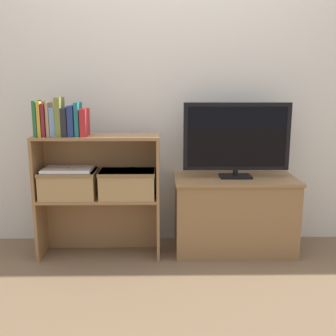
# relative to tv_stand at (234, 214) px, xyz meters

# --- Properties ---
(ground_plane) EXTENTS (16.00, 16.00, 0.00)m
(ground_plane) POSITION_rel_tv_stand_xyz_m (-0.47, -0.21, -0.27)
(ground_plane) COLOR brown
(wall_back) EXTENTS (10.00, 0.05, 2.40)m
(wall_back) POSITION_rel_tv_stand_xyz_m (-0.47, 0.25, 0.93)
(wall_back) COLOR silver
(wall_back) RESTS_ON ground_plane
(tv_stand) EXTENTS (0.85, 0.44, 0.54)m
(tv_stand) POSITION_rel_tv_stand_xyz_m (0.00, 0.00, 0.00)
(tv_stand) COLOR olive
(tv_stand) RESTS_ON ground_plane
(tv) EXTENTS (0.74, 0.14, 0.52)m
(tv) POSITION_rel_tv_stand_xyz_m (0.00, -0.00, 0.55)
(tv) COLOR black
(tv) RESTS_ON tv_stand
(bookshelf_lower_tier) EXTENTS (0.83, 0.27, 0.42)m
(bookshelf_lower_tier) POSITION_rel_tv_stand_xyz_m (-0.95, -0.02, -0.00)
(bookshelf_lower_tier) COLOR olive
(bookshelf_lower_tier) RESTS_ON ground_plane
(bookshelf_upper_tier) EXTENTS (0.83, 0.27, 0.42)m
(bookshelf_upper_tier) POSITION_rel_tv_stand_xyz_m (-0.95, -0.02, 0.42)
(bookshelf_upper_tier) COLOR olive
(bookshelf_upper_tier) RESTS_ON bookshelf_lower_tier
(book_forest) EXTENTS (0.02, 0.15, 0.23)m
(book_forest) POSITION_rel_tv_stand_xyz_m (-1.33, -0.11, 0.69)
(book_forest) COLOR #286638
(book_forest) RESTS_ON bookshelf_upper_tier
(book_mustard) EXTENTS (0.02, 0.15, 0.23)m
(book_mustard) POSITION_rel_tv_stand_xyz_m (-1.30, -0.11, 0.69)
(book_mustard) COLOR gold
(book_mustard) RESTS_ON bookshelf_upper_tier
(book_maroon) EXTENTS (0.02, 0.15, 0.21)m
(book_maroon) POSITION_rel_tv_stand_xyz_m (-1.27, -0.11, 0.68)
(book_maroon) COLOR maroon
(book_maroon) RESTS_ON bookshelf_upper_tier
(book_tan) EXTENTS (0.02, 0.13, 0.22)m
(book_tan) POSITION_rel_tv_stand_xyz_m (-1.25, -0.11, 0.69)
(book_tan) COLOR tan
(book_tan) RESTS_ON bookshelf_upper_tier
(book_skyblue) EXTENTS (0.03, 0.12, 0.19)m
(book_skyblue) POSITION_rel_tv_stand_xyz_m (-1.22, -0.11, 0.67)
(book_skyblue) COLOR #709ECC
(book_skyblue) RESTS_ON bookshelf_upper_tier
(book_olive) EXTENTS (0.04, 0.14, 0.25)m
(book_olive) POSITION_rel_tv_stand_xyz_m (-1.18, -0.11, 0.70)
(book_olive) COLOR olive
(book_olive) RESTS_ON bookshelf_upper_tier
(book_charcoal) EXTENTS (0.04, 0.15, 0.18)m
(book_charcoal) POSITION_rel_tv_stand_xyz_m (-1.14, -0.11, 0.67)
(book_charcoal) COLOR #232328
(book_charcoal) RESTS_ON bookshelf_upper_tier
(book_navy) EXTENTS (0.04, 0.16, 0.20)m
(book_navy) POSITION_rel_tv_stand_xyz_m (-1.10, -0.11, 0.68)
(book_navy) COLOR navy
(book_navy) RESTS_ON bookshelf_upper_tier
(book_teal) EXTENTS (0.03, 0.14, 0.22)m
(book_teal) POSITION_rel_tv_stand_xyz_m (-1.06, -0.11, 0.69)
(book_teal) COLOR #1E7075
(book_teal) RESTS_ON bookshelf_upper_tier
(book_crimson) EXTENTS (0.04, 0.16, 0.18)m
(book_crimson) POSITION_rel_tv_stand_xyz_m (-1.02, -0.11, 0.67)
(book_crimson) COLOR #B22328
(book_crimson) RESTS_ON bookshelf_upper_tier
(storage_basket_left) EXTENTS (0.38, 0.23, 0.19)m
(storage_basket_left) POSITION_rel_tv_stand_xyz_m (-1.15, -0.09, 0.26)
(storage_basket_left) COLOR tan
(storage_basket_left) RESTS_ON bookshelf_lower_tier
(storage_basket_right) EXTENTS (0.38, 0.23, 0.19)m
(storage_basket_right) POSITION_rel_tv_stand_xyz_m (-0.75, -0.09, 0.26)
(storage_basket_right) COLOR tan
(storage_basket_right) RESTS_ON bookshelf_lower_tier
(laptop) EXTENTS (0.33, 0.22, 0.02)m
(laptop) POSITION_rel_tv_stand_xyz_m (-1.15, -0.09, 0.35)
(laptop) COLOR white
(laptop) RESTS_ON storage_basket_left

